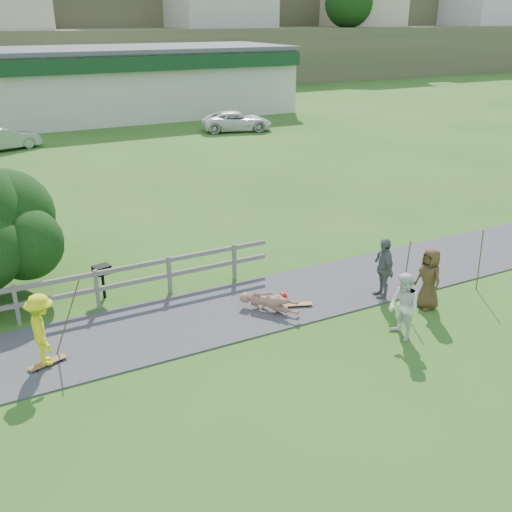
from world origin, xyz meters
The scene contains 17 objects.
ground centered at (0.00, 0.00, 0.00)m, with size 260.00×260.00×0.00m, color #2F5A19.
path centered at (0.00, 1.50, 0.02)m, with size 34.00×3.00×0.04m, color #3E3E41.
strip_mall centered at (4.00, 34.94, 2.58)m, with size 32.50×10.75×5.10m.
skater_rider centered at (-3.65, 1.05, 0.83)m, with size 1.07×0.62×1.66m, color yellow.
skater_fallen centered at (1.93, 1.01, 0.30)m, with size 1.63×0.39×0.59m, color #A66D5B.
spectator_a centered at (4.15, -1.58, 0.84)m, with size 0.81×0.63×1.68m, color white.
spectator_b centered at (5.13, 0.39, 0.86)m, with size 1.01×0.42×1.73m, color slate.
spectator_c centered at (5.81, -0.65, 0.84)m, with size 0.82×0.53×1.67m, color #4F371F.
car_silver centered at (-2.30, 25.50, 0.64)m, with size 1.35×3.88×1.28m, color gray.
car_white centered at (12.29, 24.83, 0.66)m, with size 2.19×4.75×1.32m, color white.
bbq centered at (-1.73, 3.84, 0.48)m, with size 0.44×0.34×0.96m, color black, non-canonical shape.
longboard_rider centered at (-3.65, 1.05, 0.05)m, with size 0.85×0.21×0.09m, color brown, non-canonical shape.
longboard_fallen centered at (2.73, 0.91, 0.05)m, with size 0.82×0.20×0.09m, color brown, non-canonical shape.
helmet centered at (2.53, 1.36, 0.14)m, with size 0.28×0.28×0.28m, color #B80B0F.
pole_rider centered at (-3.05, 1.45, 0.94)m, with size 0.03×0.03×1.89m, color #533721.
pole_spec_left centered at (5.29, -0.32, 0.94)m, with size 0.03×0.03×1.87m, color #533721.
pole_spec_right centered at (7.78, -0.51, 0.91)m, with size 0.03×0.03×1.82m, color #533721.
Camera 1 is at (-4.44, -10.64, 7.18)m, focal length 40.00 mm.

